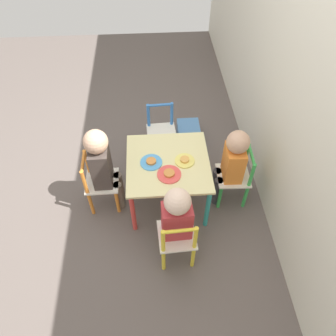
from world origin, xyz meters
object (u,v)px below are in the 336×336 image
object	(u,v)px
chair_blue	(161,133)
child_front	(103,163)
child_back	(232,161)
plate_back	(185,160)
child_right	(177,217)
plate_right	(169,174)
kids_table	(168,167)
chair_green	(236,177)
storage_bin	(188,132)
chair_yellow	(177,239)
chair_orange	(100,183)
plate_front	(151,162)

from	to	relation	value
chair_blue	child_front	distance (m)	0.76
child_back	plate_back	distance (m)	0.36
child_right	plate_right	xyz separation A→B (m)	(-0.36, -0.02, 0.02)
chair_blue	plate_back	bearing A→B (deg)	-77.07
plate_right	kids_table	bearing A→B (deg)	180.00
child_front	plate_back	bearing A→B (deg)	-90.13
chair_green	storage_bin	bearing A→B (deg)	-156.79
child_right	chair_blue	bearing A→B (deg)	-90.12
chair_yellow	child_back	distance (m)	0.73
child_front	child_back	size ratio (longest dim) A/B	1.08
plate_back	child_right	bearing A→B (deg)	-11.89
child_front	child_back	bearing A→B (deg)	-91.20
chair_orange	chair_green	distance (m)	1.10
plate_back	storage_bin	size ratio (longest dim) A/B	0.64
chair_orange	chair_blue	bearing A→B (deg)	-43.97
chair_green	chair_blue	size ratio (longest dim) A/B	1.00
chair_yellow	child_front	world-z (taller)	child_front
kids_table	child_back	distance (m)	0.49
child_back	child_right	bearing A→B (deg)	-42.66
chair_green	plate_front	xyz separation A→B (m)	(-0.02, -0.68, 0.21)
chair_green	child_right	distance (m)	0.73
chair_green	plate_front	distance (m)	0.71
chair_blue	plate_right	xyz separation A→B (m)	(0.68, 0.03, 0.21)
chair_orange	child_right	distance (m)	0.78
plate_front	chair_yellow	bearing A→B (deg)	15.83
plate_back	child_back	bearing A→B (deg)	87.59
plate_front	storage_bin	size ratio (longest dim) A/B	0.71
plate_back	storage_bin	xyz separation A→B (m)	(-0.74, 0.12, -0.39)
chair_orange	chair_green	world-z (taller)	same
child_front	plate_front	distance (m)	0.36
child_front	plate_back	size ratio (longest dim) A/B	5.31
child_front	storage_bin	size ratio (longest dim) A/B	3.41
kids_table	child_right	world-z (taller)	child_right
kids_table	plate_back	world-z (taller)	plate_back
chair_yellow	chair_blue	world-z (taller)	same
chair_blue	child_back	bearing A→B (deg)	-50.31
chair_yellow	chair_orange	bearing A→B (deg)	-46.14
child_front	storage_bin	bearing A→B (deg)	-45.58
chair_blue	chair_orange	bearing A→B (deg)	-136.03
child_back	storage_bin	size ratio (longest dim) A/B	3.15
chair_orange	plate_front	size ratio (longest dim) A/B	3.16
chair_orange	chair_yellow	distance (m)	0.79
chair_green	child_front	size ratio (longest dim) A/B	0.66
chair_green	plate_back	bearing A→B (deg)	-90.54
chair_orange	storage_bin	xyz separation A→B (m)	(-0.75, 0.80, -0.18)
child_right	chair_orange	bearing A→B (deg)	-42.95
chair_blue	storage_bin	size ratio (longest dim) A/B	2.23
chair_orange	child_front	bearing A→B (deg)	-90.00
kids_table	plate_front	bearing A→B (deg)	-90.00
chair_green	storage_bin	xyz separation A→B (m)	(-0.76, -0.30, -0.18)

